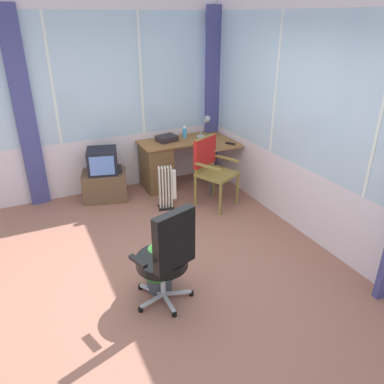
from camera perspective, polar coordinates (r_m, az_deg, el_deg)
ground at (r=4.24m, az=-4.22°, el=-12.19°), size 4.81×5.79×0.06m
north_window_panel at (r=5.82m, az=-13.74°, el=13.17°), size 3.81×0.07×2.79m
east_window_panel at (r=4.58m, az=18.64°, el=9.37°), size 0.07×4.79×2.79m
curtain_north_left at (r=5.64m, az=-24.09°, el=10.85°), size 0.26×0.09×2.69m
curtain_corner at (r=6.33m, az=3.19°, el=14.33°), size 0.26×0.07×2.69m
desk at (r=5.98m, az=-4.67°, el=4.28°), size 1.42×0.96×0.75m
desk_lamp at (r=6.10m, az=2.25°, el=10.41°), size 0.22×0.19×0.36m
tv_remote at (r=5.83m, az=5.82°, el=7.34°), size 0.12×0.15×0.02m
spray_bottle at (r=6.11m, az=-1.13°, el=9.20°), size 0.06×0.06×0.22m
paper_tray at (r=5.95m, az=-3.85°, el=8.13°), size 0.34×0.28×0.09m
wooden_armchair at (r=5.39m, az=2.73°, el=4.50°), size 0.64×0.65×1.00m
office_chair at (r=3.49m, az=-3.76°, el=-9.30°), size 0.63×0.55×1.04m
tv_on_stand at (r=5.76m, az=-13.17°, el=2.19°), size 0.73×0.59×0.79m
space_heater at (r=5.35m, az=-3.76°, el=0.70°), size 0.29×0.22×0.64m
potted_plant at (r=3.82m, az=-4.94°, el=-10.95°), size 0.41×0.41×0.51m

